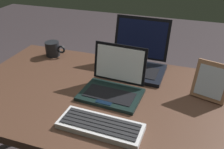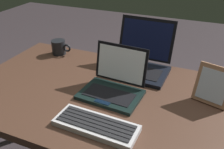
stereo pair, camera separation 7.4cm
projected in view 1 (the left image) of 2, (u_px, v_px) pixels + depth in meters
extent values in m
cube|color=#432A1E|center=(127.00, 101.00, 1.20)|extent=(1.68, 0.84, 0.04)
cylinder|color=black|center=(42.00, 95.00, 1.90)|extent=(0.06, 0.06, 0.71)
cube|color=black|center=(111.00, 95.00, 1.19)|extent=(0.31, 0.23, 0.02)
cube|color=black|center=(109.00, 95.00, 1.18)|extent=(0.25, 0.13, 0.00)
cube|color=black|center=(104.00, 102.00, 1.12)|extent=(0.08, 0.04, 0.00)
cube|color=black|center=(120.00, 63.00, 1.23)|extent=(0.28, 0.06, 0.19)
cube|color=white|center=(119.00, 64.00, 1.23)|extent=(0.25, 0.05, 0.17)
cube|color=#4CF259|center=(119.00, 68.00, 1.24)|extent=(0.23, 0.02, 0.01)
cube|color=black|center=(133.00, 70.00, 1.41)|extent=(0.36, 0.26, 0.02)
cube|color=black|center=(133.00, 70.00, 1.39)|extent=(0.29, 0.14, 0.00)
cube|color=black|center=(129.00, 76.00, 1.32)|extent=(0.09, 0.04, 0.00)
cube|color=black|center=(141.00, 38.00, 1.46)|extent=(0.33, 0.09, 0.24)
cube|color=black|center=(141.00, 38.00, 1.45)|extent=(0.30, 0.07, 0.21)
cube|color=#59CCF2|center=(141.00, 43.00, 1.47)|extent=(0.28, 0.01, 0.01)
cube|color=#B9B6BA|center=(100.00, 126.00, 0.99)|extent=(0.35, 0.14, 0.02)
cube|color=black|center=(96.00, 130.00, 0.95)|extent=(0.32, 0.03, 0.00)
cube|color=black|center=(98.00, 127.00, 0.97)|extent=(0.32, 0.03, 0.00)
cube|color=black|center=(100.00, 123.00, 0.98)|extent=(0.32, 0.03, 0.00)
cube|color=black|center=(102.00, 120.00, 1.00)|extent=(0.32, 0.03, 0.00)
cube|color=black|center=(104.00, 117.00, 1.02)|extent=(0.32, 0.03, 0.00)
cube|color=#926446|center=(211.00, 81.00, 1.14)|extent=(0.17, 0.10, 0.18)
cube|color=#ADB7C6|center=(211.00, 82.00, 1.13)|extent=(0.13, 0.07, 0.14)
cube|color=#926446|center=(210.00, 92.00, 1.20)|extent=(0.02, 0.02, 0.03)
cylinder|color=black|center=(52.00, 49.00, 1.59)|extent=(0.09, 0.09, 0.09)
torus|color=black|center=(61.00, 49.00, 1.57)|extent=(0.05, 0.01, 0.05)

